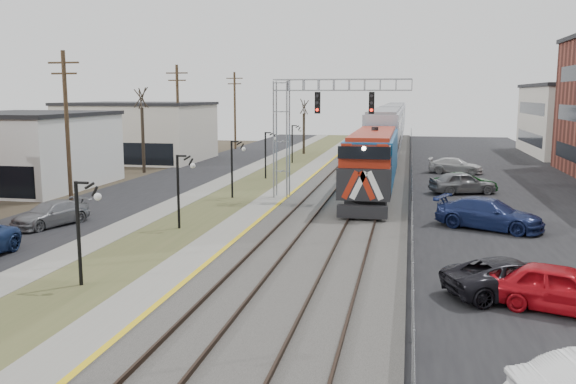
# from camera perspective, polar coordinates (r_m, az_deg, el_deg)

# --- Properties ---
(street_west) EXTENTS (7.00, 120.00, 0.04)m
(street_west) POSITION_cam_1_polar(r_m,az_deg,el_deg) (51.46, -11.04, 1.00)
(street_west) COLOR black
(street_west) RESTS_ON ground
(sidewalk) EXTENTS (2.00, 120.00, 0.08)m
(sidewalk) POSITION_cam_1_polar(r_m,az_deg,el_deg) (49.93, -6.26, 0.89)
(sidewalk) COLOR gray
(sidewalk) RESTS_ON ground
(grass_median) EXTENTS (4.00, 120.00, 0.06)m
(grass_median) POSITION_cam_1_polar(r_m,az_deg,el_deg) (49.12, -2.92, 0.78)
(grass_median) COLOR #49512B
(grass_median) RESTS_ON ground
(platform) EXTENTS (2.00, 120.00, 0.24)m
(platform) POSITION_cam_1_polar(r_m,az_deg,el_deg) (48.46, 0.52, 0.79)
(platform) COLOR gray
(platform) RESTS_ON ground
(ballast_bed) EXTENTS (8.00, 120.00, 0.20)m
(ballast_bed) POSITION_cam_1_polar(r_m,az_deg,el_deg) (47.80, 6.42, 0.59)
(ballast_bed) COLOR #595651
(ballast_bed) RESTS_ON ground
(parking_lot) EXTENTS (16.00, 120.00, 0.04)m
(parking_lot) POSITION_cam_1_polar(r_m,az_deg,el_deg) (48.32, 20.74, 0.05)
(parking_lot) COLOR black
(parking_lot) RESTS_ON ground
(platform_edge) EXTENTS (0.24, 120.00, 0.01)m
(platform_edge) POSITION_cam_1_polar(r_m,az_deg,el_deg) (48.29, 1.55, 0.91)
(platform_edge) COLOR gold
(platform_edge) RESTS_ON platform
(track_near) EXTENTS (1.58, 120.00, 0.15)m
(track_near) POSITION_cam_1_polar(r_m,az_deg,el_deg) (47.98, 4.04, 0.87)
(track_near) COLOR #2D2119
(track_near) RESTS_ON ballast_bed
(track_far) EXTENTS (1.58, 120.00, 0.15)m
(track_far) POSITION_cam_1_polar(r_m,az_deg,el_deg) (47.67, 8.22, 0.75)
(track_far) COLOR #2D2119
(track_far) RESTS_ON ballast_bed
(train) EXTENTS (3.00, 85.85, 5.33)m
(train) POSITION_cam_1_polar(r_m,az_deg,el_deg) (77.95, 9.51, 5.89)
(train) COLOR #13599B
(train) RESTS_ON ground
(signal_gantry) EXTENTS (9.00, 1.07, 8.15)m
(signal_gantry) POSITION_cam_1_polar(r_m,az_deg,el_deg) (40.69, 1.77, 6.93)
(signal_gantry) COLOR gray
(signal_gantry) RESTS_ON ground
(lampposts) EXTENTS (0.14, 62.14, 4.00)m
(lampposts) POSITION_cam_1_polar(r_m,az_deg,el_deg) (33.06, -10.05, 0.03)
(lampposts) COLOR black
(lampposts) RESTS_ON ground
(utility_poles) EXTENTS (0.28, 80.28, 10.00)m
(utility_poles) POSITION_cam_1_polar(r_m,az_deg,el_deg) (43.42, -19.97, 5.75)
(utility_poles) COLOR #4C3823
(utility_poles) RESTS_ON ground
(fence) EXTENTS (0.04, 120.00, 1.60)m
(fence) POSITION_cam_1_polar(r_m,az_deg,el_deg) (47.54, 11.49, 1.27)
(fence) COLOR gray
(fence) RESTS_ON ground
(bare_trees) EXTENTS (12.30, 42.30, 5.95)m
(bare_trees) POSITION_cam_1_polar(r_m,az_deg,el_deg) (55.21, -10.71, 4.35)
(bare_trees) COLOR #382D23
(bare_trees) RESTS_ON ground
(car_lot_a) EXTENTS (5.02, 3.42, 1.59)m
(car_lot_a) POSITION_cam_1_polar(r_m,az_deg,el_deg) (22.17, 24.36, -8.35)
(car_lot_a) COLOR #B50D17
(car_lot_a) RESTS_ON ground
(car_lot_c) EXTENTS (5.40, 4.02, 1.36)m
(car_lot_c) POSITION_cam_1_polar(r_m,az_deg,el_deg) (23.19, 20.26, -7.63)
(car_lot_c) COLOR black
(car_lot_c) RESTS_ON ground
(car_lot_d) EXTENTS (6.05, 4.37, 1.63)m
(car_lot_d) POSITION_cam_1_polar(r_m,az_deg,el_deg) (34.14, 18.31, -2.03)
(car_lot_d) COLOR #16214E
(car_lot_d) RESTS_ON ground
(car_lot_e) EXTENTS (5.06, 3.29, 1.60)m
(car_lot_e) POSITION_cam_1_polar(r_m,az_deg,el_deg) (45.74, 16.02, 0.80)
(car_lot_e) COLOR slate
(car_lot_e) RESTS_ON ground
(car_lot_f) EXTENTS (4.56, 2.57, 1.42)m
(car_lot_f) POSITION_cam_1_polar(r_m,az_deg,el_deg) (46.28, 16.27, 0.77)
(car_lot_f) COLOR #0B3711
(car_lot_f) RESTS_ON ground
(car_street_b) EXTENTS (3.19, 4.89, 1.32)m
(car_street_b) POSITION_cam_1_polar(r_m,az_deg,el_deg) (35.69, -21.33, -1.98)
(car_street_b) COLOR slate
(car_street_b) RESTS_ON ground
(car_lot_g) EXTENTS (5.03, 2.52, 1.40)m
(car_lot_g) POSITION_cam_1_polar(r_m,az_deg,el_deg) (57.38, 15.40, 2.35)
(car_lot_g) COLOR silver
(car_lot_g) RESTS_ON ground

